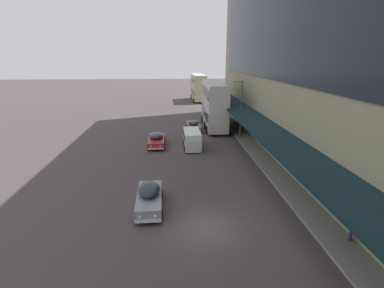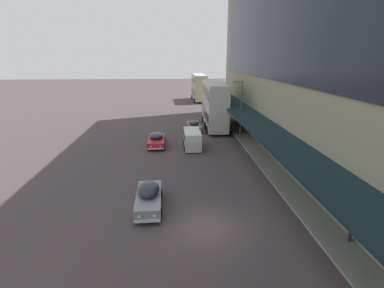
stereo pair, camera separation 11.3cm
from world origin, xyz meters
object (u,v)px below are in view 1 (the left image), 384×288
at_px(transit_bus_kerbside_rear, 198,87).
at_px(sedan_far_back, 149,197).
at_px(sedan_second_mid, 156,140).
at_px(street_lamp, 240,105).
at_px(vw_van, 192,138).
at_px(transit_bus_kerbside_front, 214,104).
at_px(pedestrian_at_kerb, 353,223).
at_px(sedan_trailing_mid, 193,126).

bearing_deg(transit_bus_kerbside_rear, sedan_far_back, -98.76).
xyz_separation_m(transit_bus_kerbside_rear, sedan_second_mid, (-7.86, -35.13, -2.45)).
height_order(sedan_second_mid, street_lamp, street_lamp).
distance_m(transit_bus_kerbside_rear, vw_van, 36.39).
bearing_deg(transit_bus_kerbside_rear, transit_bus_kerbside_front, -90.26).
relative_size(vw_van, street_lamp, 0.66).
bearing_deg(pedestrian_at_kerb, vw_van, 112.26).
xyz_separation_m(transit_bus_kerbside_rear, sedan_trailing_mid, (-3.15, -28.37, -2.44)).
bearing_deg(transit_bus_kerbside_rear, sedan_second_mid, -102.61).
distance_m(transit_bus_kerbside_front, transit_bus_kerbside_rear, 26.52).
bearing_deg(vw_van, sedan_far_back, -105.58).
xyz_separation_m(transit_bus_kerbside_front, vw_van, (-3.76, -9.61, -2.30)).
height_order(transit_bus_kerbside_rear, vw_van, transit_bus_kerbside_rear).
bearing_deg(transit_bus_kerbside_front, sedan_far_back, -108.02).
xyz_separation_m(vw_van, pedestrian_at_kerb, (7.46, -18.24, 0.08)).
height_order(pedestrian_at_kerb, street_lamp, street_lamp).
xyz_separation_m(transit_bus_kerbside_front, street_lamp, (2.20, -6.34, 0.75)).
bearing_deg(pedestrian_at_kerb, sedan_trailing_mid, 104.53).
height_order(transit_bus_kerbside_front, pedestrian_at_kerb, transit_bus_kerbside_front).
xyz_separation_m(sedan_trailing_mid, street_lamp, (5.23, -4.49, 3.43)).
xyz_separation_m(transit_bus_kerbside_rear, pedestrian_at_kerb, (3.59, -54.37, -1.98)).
bearing_deg(vw_van, sedan_second_mid, 165.88).
distance_m(transit_bus_kerbside_front, sedan_second_mid, 11.88).
bearing_deg(sedan_far_back, sedan_trailing_mid, 78.06).
bearing_deg(transit_bus_kerbside_rear, vw_van, -96.13).
distance_m(vw_van, street_lamp, 7.46).
distance_m(sedan_far_back, pedestrian_at_kerb, 12.19).
xyz_separation_m(sedan_trailing_mid, sedan_second_mid, (-4.71, -6.76, -0.01)).
relative_size(sedan_trailing_mid, vw_van, 0.95).
height_order(sedan_trailing_mid, street_lamp, street_lamp).
xyz_separation_m(transit_bus_kerbside_front, transit_bus_kerbside_rear, (0.12, 26.52, -0.24)).
bearing_deg(pedestrian_at_kerb, transit_bus_kerbside_front, 97.58).
distance_m(sedan_trailing_mid, vw_van, 7.80).
distance_m(sedan_far_back, street_lamp, 19.72).
bearing_deg(vw_van, transit_bus_kerbside_rear, 83.87).
bearing_deg(vw_van, transit_bus_kerbside_front, 68.64).
relative_size(vw_van, pedestrian_at_kerb, 2.46).
height_order(sedan_second_mid, vw_van, vw_van).
distance_m(sedan_second_mid, street_lamp, 10.76).
height_order(transit_bus_kerbside_front, sedan_trailing_mid, transit_bus_kerbside_front).
distance_m(sedan_trailing_mid, sedan_second_mid, 8.23).
height_order(sedan_far_back, pedestrian_at_kerb, pedestrian_at_kerb).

